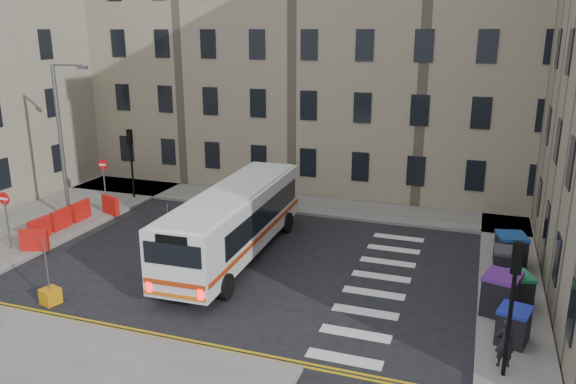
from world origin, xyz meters
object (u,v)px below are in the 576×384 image
Objects in this scene: bus at (235,219)px; wheelie_bin_d at (506,265)px; streetlamp at (61,141)px; wheelie_bin_e at (511,250)px; wheelie_bin_c at (516,290)px; wheelie_bin_b at (501,294)px; bollard_yellow at (170,254)px; pedestrian at (505,343)px; wheelie_bin_a at (513,325)px; bollard_chevron at (50,296)px.

wheelie_bin_d is at bearing 3.14° from bus.
streetlamp reaches higher than wheelie_bin_e.
bus reaches higher than wheelie_bin_c.
wheelie_bin_d reaches higher than wheelie_bin_c.
wheelie_bin_d is at bearing 100.26° from wheelie_bin_b.
wheelie_bin_b is 2.62× the size of bollard_yellow.
bus is (10.43, -1.60, -2.58)m from streetlamp.
bus is 8.59× the size of wheelie_bin_d.
wheelie_bin_d is 6.43m from pedestrian.
bus is 3.22m from bollard_yellow.
wheelie_bin_a is 2.13× the size of bollard_yellow.
pedestrian is at bearing -106.02° from wheelie_bin_e.
streetlamp is 22.09m from wheelie_bin_b.
bus reaches higher than wheelie_bin_b.
wheelie_bin_b is 2.62× the size of bollard_chevron.
wheelie_bin_e is at bearing 15.16° from bollard_yellow.
bus is 12.43m from pedestrian.
pedestrian reaches higher than wheelie_bin_a.
streetlamp is at bearing -33.68° from pedestrian.
wheelie_bin_b reaches higher than wheelie_bin_a.
bus reaches higher than wheelie_bin_d.
wheelie_bin_e reaches higher than bollard_chevron.
wheelie_bin_e is (11.54, 2.50, -0.88)m from bus.
bollard_yellow is (-14.10, -3.82, -0.57)m from wheelie_bin_e.
bollard_chevron is (-16.23, -5.21, -0.47)m from wheelie_bin_c.
wheelie_bin_a is at bearing -116.85° from pedestrian.
pedestrian is at bearing -16.66° from bollard_yellow.
pedestrian is at bearing -18.01° from streetlamp.
bus is at bearing -41.58° from pedestrian.
bollard_yellow is (-2.55, -1.32, -1.46)m from bus.
wheelie_bin_b is at bearing 15.81° from bollard_chevron.
wheelie_bin_c is 2.30× the size of bollard_yellow.
wheelie_bin_c is 2.30× the size of bollard_chevron.
streetlamp is 22.52m from wheelie_bin_c.
wheelie_bin_d is at bearing -1.55° from streetlamp.
wheelie_bin_d is (-0.10, 4.91, 0.07)m from wheelie_bin_a.
bollard_chevron is (-4.60, -6.40, -1.46)m from bus.
pedestrian is at bearing -73.80° from wheelie_bin_b.
streetlamp is 22.26m from wheelie_bin_e.
bus is at bearing 54.30° from bollard_chevron.
wheelie_bin_b is 1.02× the size of pedestrian.
pedestrian reaches higher than bollard_chevron.
wheelie_bin_d is at bearing -110.45° from wheelie_bin_e.
wheelie_bin_a is at bearing -88.04° from wheelie_bin_d.
wheelie_bin_e is 18.45m from bollard_chevron.
bus is at bearing 179.01° from wheelie_bin_e.
wheelie_bin_d is 1.51m from wheelie_bin_e.
bollard_chevron is at bearing -111.94° from bollard_yellow.
wheelie_bin_c is at bearing -7.22° from streetlamp.
wheelie_bin_a is 1.99m from wheelie_bin_b.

